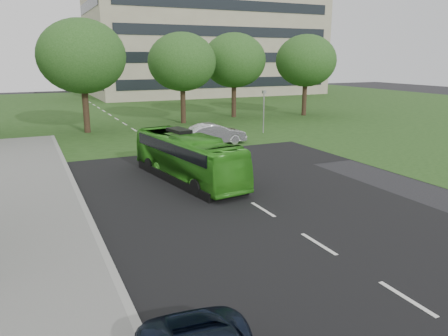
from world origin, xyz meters
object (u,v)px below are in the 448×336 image
Objects in this scene: bus at (187,157)px; camera_pole at (264,106)px; sedan at (214,134)px; tree_park_e at (306,61)px; tree_park_b at (82,56)px; tree_park_d at (234,60)px; office_building at (205,23)px; tree_park_c at (182,62)px.

bus is 2.43× the size of camera_pole.
bus is 1.87× the size of sedan.
bus reaches higher than sedan.
tree_park_b is at bearing -175.52° from tree_park_e.
tree_park_b is 16.15m from camera_pole.
tree_park_d is at bearing 13.64° from tree_park_b.
sedan is (-16.24, -11.56, -5.32)m from tree_park_e.
office_building is at bearing 57.78° from bus.
tree_park_c is 0.99× the size of tree_park_e.
bus is (-21.56, -20.24, -4.86)m from tree_park_e.
tree_park_b reaches higher than sedan.
office_building is 4.45× the size of tree_park_e.
sedan is (8.09, -9.66, -5.77)m from tree_park_b.
camera_pole is (-10.24, -8.59, -3.72)m from tree_park_e.
bus is at bearing -136.81° from tree_park_e.
camera_pole is at bearing -25.38° from tree_park_b.
tree_park_b is 1.09× the size of tree_park_c.
tree_park_c is at bearing -179.71° from tree_park_e.
sedan is at bearing -111.59° from office_building.
bus is 16.29m from camera_pole.
bus is (2.77, -18.33, -5.31)m from tree_park_b.
tree_park_e is 13.87m from camera_pole.
tree_park_c is 0.99× the size of bus.
tree_park_d is 1.88× the size of sedan.
tree_park_b reaches higher than bus.
tree_park_c is (-16.39, -33.89, -6.46)m from office_building.
sedan is at bearing 49.53° from bus.
sedan is (-8.27, -13.63, -5.37)m from tree_park_d.
camera_pole reaches higher than bus.
tree_park_e is (14.67, 0.07, 0.08)m from tree_park_c.
tree_park_d is at bearing 49.71° from bus.
tree_park_d reaches higher than tree_park_c.
office_building is at bearing 87.08° from tree_park_e.
tree_park_d reaches higher than sedan.
tree_park_e is at bearing -92.92° from office_building.
tree_park_c reaches higher than bus.
camera_pole reaches higher than sedan.
tree_park_e is at bearing 0.29° from tree_park_c.
tree_park_b is 2.62× the size of camera_pole.
tree_park_e reaches higher than sedan.
tree_park_c is at bearing -162.30° from tree_park_d.
tree_park_d is 11.53m from camera_pole.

